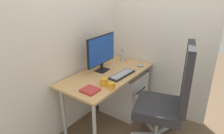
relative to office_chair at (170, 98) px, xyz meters
name	(u,v)px	position (x,y,z in m)	size (l,w,h in m)	color
ground_plane	(108,120)	(-0.07, 0.80, -0.60)	(8.00, 8.00, 0.00)	brown
wall_back	(84,15)	(-0.07, 1.15, 0.80)	(2.51, 0.04, 2.80)	silver
wall_side_right	(147,13)	(0.60, 0.62, 0.80)	(0.04, 1.87, 2.80)	silver
desk	(107,79)	(-0.07, 0.80, 0.03)	(1.28, 0.65, 0.71)	tan
office_chair	(170,98)	(0.00, 0.00, 0.00)	(0.64, 0.66, 1.22)	black
filing_cabinet	(123,92)	(0.25, 0.76, -0.30)	(0.46, 0.57, 0.61)	silver
monitor	(101,51)	(-0.04, 0.92, 0.37)	(0.51, 0.13, 0.46)	black
keyboard	(122,75)	(-0.02, 0.61, 0.12)	(0.40, 0.15, 0.03)	black
mouse	(140,65)	(0.37, 0.57, 0.12)	(0.06, 0.10, 0.03)	#9EA0A5
pen_holder	(123,57)	(0.43, 0.89, 0.16)	(0.07, 0.07, 0.18)	#B2B5BA
notebook	(90,90)	(-0.54, 0.68, 0.12)	(0.16, 0.17, 0.03)	#B23333
coffee_mug	(104,82)	(-0.35, 0.64, 0.15)	(0.12, 0.08, 0.08)	orange
desk_clamp_accessory	(111,86)	(-0.36, 0.53, 0.14)	(0.06, 0.06, 0.07)	orange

